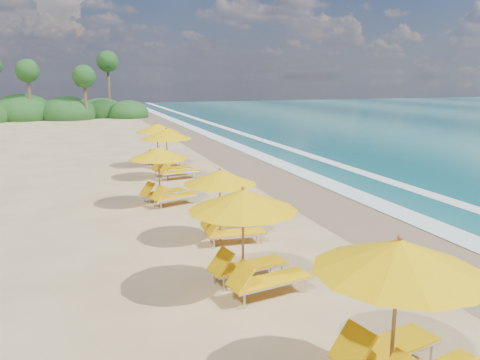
{
  "coord_description": "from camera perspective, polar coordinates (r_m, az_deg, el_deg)",
  "views": [
    {
      "loc": [
        -5.75,
        -16.58,
        4.92
      ],
      "look_at": [
        0.0,
        0.0,
        1.2
      ],
      "focal_mm": 36.43,
      "sensor_mm": 36.0,
      "label": 1
    }
  ],
  "objects": [
    {
      "name": "surf_foam",
      "position": [
        21.3,
        17.3,
        -1.86
      ],
      "size": [
        4.0,
        160.0,
        0.01
      ],
      "color": "white",
      "rests_on": "ground"
    },
    {
      "name": "treeline",
      "position": [
        62.35,
        -23.14,
        7.42
      ],
      "size": [
        25.8,
        8.8,
        9.74
      ],
      "color": "#163D14",
      "rests_on": "ground"
    },
    {
      "name": "station_1",
      "position": [
        11.23,
        1.23,
        -6.18
      ],
      "size": [
        3.03,
        2.88,
        2.54
      ],
      "rotation": [
        0.0,
        0.0,
        0.17
      ],
      "color": "olive",
      "rests_on": "ground"
    },
    {
      "name": "station_0",
      "position": [
        8.17,
        18.68,
        -13.61
      ],
      "size": [
        3.2,
        3.07,
        2.64
      ],
      "rotation": [
        0.0,
        0.0,
        0.2
      ],
      "color": "olive",
      "rests_on": "ground"
    },
    {
      "name": "station_3",
      "position": [
        19.22,
        -8.98,
        1.0
      ],
      "size": [
        2.98,
        2.92,
        2.34
      ],
      "rotation": [
        0.0,
        0.0,
        0.33
      ],
      "color": "olive",
      "rests_on": "ground"
    },
    {
      "name": "wet_sand",
      "position": [
        19.85,
        10.99,
        -2.59
      ],
      "size": [
        4.0,
        160.0,
        0.01
      ],
      "primitive_type": "cube",
      "color": "#886E51",
      "rests_on": "ground"
    },
    {
      "name": "station_5",
      "position": [
        27.62,
        -9.28,
        4.46
      ],
      "size": [
        3.09,
        3.01,
        2.46
      ],
      "rotation": [
        0.0,
        0.0,
        0.29
      ],
      "color": "olive",
      "rests_on": "ground"
    },
    {
      "name": "ground",
      "position": [
        18.22,
        0.0,
        -3.69
      ],
      "size": [
        160.0,
        160.0,
        0.0
      ],
      "primitive_type": "plane",
      "color": "tan",
      "rests_on": "ground"
    },
    {
      "name": "station_2",
      "position": [
        14.77,
        -1.7,
        -2.34
      ],
      "size": [
        2.55,
        2.38,
        2.27
      ],
      "rotation": [
        0.0,
        0.0,
        -0.07
      ],
      "color": "olive",
      "rests_on": "ground"
    },
    {
      "name": "station_4",
      "position": [
        24.18,
        -8.12,
        3.51
      ],
      "size": [
        3.02,
        2.89,
        2.52
      ],
      "rotation": [
        0.0,
        0.0,
        0.18
      ],
      "color": "olive",
      "rests_on": "ground"
    }
  ]
}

